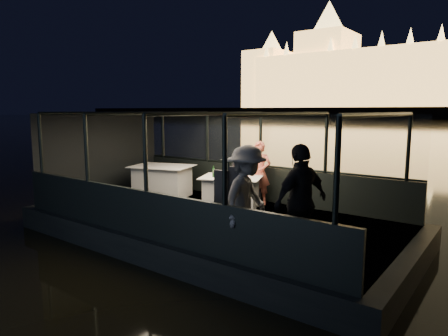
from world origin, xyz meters
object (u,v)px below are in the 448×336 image
Objects in this scene: dining_table_aft at (162,183)px; chair_port_right at (251,187)px; coat_stand at (229,197)px; person_woman_coral at (259,175)px; dining_table_central at (231,192)px; chair_port_left at (234,186)px; wine_bottle at (214,171)px; passenger_dark at (301,206)px; passenger_stripe at (247,203)px; person_man_maroon at (241,173)px.

dining_table_aft is 2.61m from chair_port_right.
coat_stand is 3.39m from person_woman_coral.
dining_table_central is 0.91× the size of coat_stand.
chair_port_left is at bearing 179.25° from chair_port_right.
person_woman_coral is at bearing 56.38° from wine_bottle.
person_woman_coral is at bearing -120.01° from passenger_dark.
chair_port_right is at bearing 62.73° from dining_table_central.
coat_stand reaches higher than dining_table_central.
coat_stand is 2.90m from wine_bottle.
dining_table_central is at bearing -107.79° from passenger_dark.
passenger_dark reaches higher than passenger_stripe.
passenger_dark is (2.50, -2.80, 0.10)m from person_woman_coral.
passenger_dark is (2.61, -2.58, 0.40)m from chair_port_right.
wine_bottle is at bearing -136.39° from dining_table_central.
passenger_dark is at bearing -43.91° from person_man_maroon.
person_woman_coral is 0.88× the size of passenger_stripe.
chair_port_left is at bearing 14.97° from dining_table_aft.
passenger_dark is (3.11, -2.53, 0.40)m from chair_port_left.
person_man_maroon is (-0.19, 0.72, 0.36)m from dining_table_central.
passenger_stripe is (4.32, -2.29, 0.47)m from dining_table_aft.
passenger_stripe reaches higher than dining_table_aft.
wine_bottle is at bearing 133.31° from coat_stand.
person_woman_coral is (-1.31, 3.13, -0.15)m from coat_stand.
person_man_maroon is (0.06, 0.27, 0.30)m from chair_port_left.
chair_port_left is 0.73m from person_woman_coral.
chair_port_left is 0.73× the size of person_man_maroon.
chair_port_left is at bearing -110.91° from passenger_dark.
person_woman_coral is at bearing 21.27° from passenger_stripe.
chair_port_left is at bearing -102.94° from person_man_maroon.
passenger_stripe reaches higher than dining_table_central.
coat_stand is at bearing -56.62° from passenger_dark.
passenger_dark reaches higher than chair_port_right.
passenger_dark is at bearing -76.96° from passenger_stripe.
wine_bottle is (1.97, -0.20, 0.53)m from dining_table_aft.
passenger_dark is 3.65m from wine_bottle.
chair_port_right is 0.45× the size of passenger_stripe.
coat_stand is (3.96, -2.31, 0.51)m from dining_table_aft.
person_woman_coral is 0.56m from person_man_maroon.
person_woman_coral is at bearing 17.10° from dining_table_aft.
dining_table_central is 1.07× the size of person_man_maroon.
wine_bottle is at bearing -137.07° from person_woman_coral.
wine_bottle is (-3.18, 1.79, 0.06)m from passenger_dark.
person_woman_coral is 1.18× the size of person_man_maroon.
person_man_maroon reaches higher than chair_port_left.
dining_table_aft is 4.61m from coat_stand.
chair_port_right is 3.41m from passenger_stripe.
chair_port_right is 0.44× the size of passenger_dark.
dining_table_aft is (-2.29, -0.10, 0.00)m from dining_table_central.
passenger_dark is (2.87, -2.08, 0.47)m from dining_table_central.
coat_stand is (1.92, -2.86, 0.45)m from chair_port_left.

